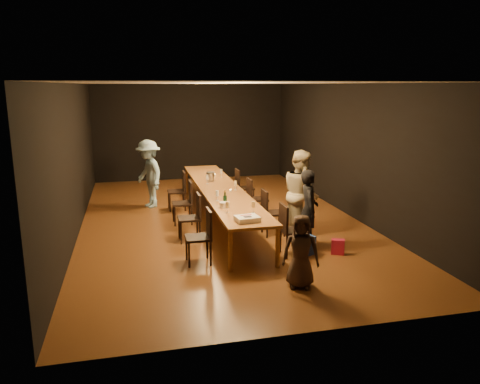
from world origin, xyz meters
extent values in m
plane|color=#4B2712|center=(0.00, 0.00, 0.00)|extent=(10.00, 10.00, 0.00)
cube|color=black|center=(0.00, 5.00, 1.50)|extent=(6.00, 0.04, 3.00)
cube|color=black|center=(0.00, -5.00, 1.50)|extent=(6.00, 0.04, 3.00)
cube|color=black|center=(-3.00, 0.00, 1.50)|extent=(0.04, 10.00, 3.00)
cube|color=black|center=(3.00, 0.00, 1.50)|extent=(0.04, 10.00, 3.00)
cube|color=silver|center=(0.00, 0.00, 3.00)|extent=(6.00, 10.00, 0.04)
cube|color=brown|center=(0.00, 0.00, 0.72)|extent=(0.90, 6.00, 0.05)
cylinder|color=brown|center=(-0.40, -2.90, 0.35)|extent=(0.08, 0.08, 0.70)
cylinder|color=brown|center=(0.40, -2.90, 0.35)|extent=(0.08, 0.08, 0.70)
cylinder|color=brown|center=(-0.40, 2.90, 0.35)|extent=(0.08, 0.08, 0.70)
cylinder|color=brown|center=(0.40, 2.90, 0.35)|extent=(0.08, 0.08, 0.70)
imported|color=black|center=(1.25, -2.07, 0.73)|extent=(0.46, 0.60, 1.47)
imported|color=#C3B592|center=(1.37, -1.35, 0.87)|extent=(0.67, 0.85, 1.73)
imported|color=#89B4D4|center=(-1.47, 1.62, 0.84)|extent=(0.97, 1.23, 1.67)
imported|color=#3B2A21|center=(0.49, -3.70, 0.56)|extent=(0.63, 0.51, 1.12)
cube|color=#C11C49|center=(1.64, -2.55, 0.14)|extent=(0.26, 0.21, 0.27)
cube|color=#274BAC|center=(1.10, -2.44, 0.17)|extent=(0.32, 0.27, 0.34)
cube|color=white|center=(-0.06, -2.63, 0.79)|extent=(0.41, 0.35, 0.09)
cube|color=black|center=(-0.06, -2.66, 0.84)|extent=(0.14, 0.11, 0.00)
cube|color=red|center=(-0.06, -2.55, 0.84)|extent=(0.20, 0.06, 0.00)
cylinder|color=white|center=(-0.24, -1.67, 0.80)|extent=(0.20, 0.20, 0.11)
cylinder|color=#B9BABF|center=(-0.08, 0.81, 0.86)|extent=(0.23, 0.23, 0.22)
cylinder|color=#B2B7B2|center=(0.15, -2.34, 0.77)|extent=(0.05, 0.05, 0.03)
cylinder|color=#B2B7B2|center=(0.15, -0.36, 0.77)|extent=(0.05, 0.05, 0.03)
cylinder|color=#B2B7B2|center=(0.15, 1.51, 0.77)|extent=(0.05, 0.05, 0.03)
camera|label=1|loc=(-1.89, -9.87, 2.96)|focal=35.00mm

